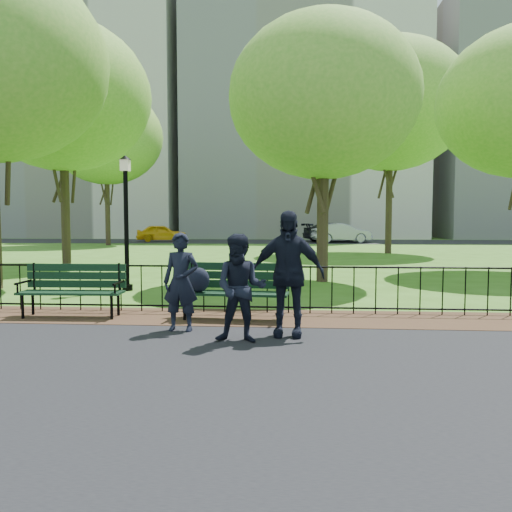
# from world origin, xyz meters

# --- Properties ---
(ground) EXTENTS (120.00, 120.00, 0.00)m
(ground) POSITION_xyz_m (0.00, 0.00, 0.00)
(ground) COLOR #39631A
(asphalt_path) EXTENTS (60.00, 9.20, 0.01)m
(asphalt_path) POSITION_xyz_m (0.00, -3.40, 0.01)
(asphalt_path) COLOR black
(asphalt_path) RESTS_ON ground
(dirt_strip) EXTENTS (60.00, 1.60, 0.01)m
(dirt_strip) POSITION_xyz_m (0.00, 1.50, 0.01)
(dirt_strip) COLOR #3D2619
(dirt_strip) RESTS_ON ground
(far_street) EXTENTS (70.00, 9.00, 0.01)m
(far_street) POSITION_xyz_m (0.00, 35.00, 0.01)
(far_street) COLOR black
(far_street) RESTS_ON ground
(iron_fence) EXTENTS (24.06, 0.06, 1.00)m
(iron_fence) POSITION_xyz_m (0.00, 2.00, 0.50)
(iron_fence) COLOR black
(iron_fence) RESTS_ON ground
(apartment_west) EXTENTS (22.00, 15.00, 26.00)m
(apartment_west) POSITION_xyz_m (-22.00, 48.00, 13.00)
(apartment_west) COLOR beige
(apartment_west) RESTS_ON ground
(apartment_mid) EXTENTS (24.00, 15.00, 30.00)m
(apartment_mid) POSITION_xyz_m (2.00, 48.00, 15.00)
(apartment_mid) COLOR silver
(apartment_mid) RESTS_ON ground
(park_bench_main) EXTENTS (1.94, 0.74, 1.08)m
(park_bench_main) POSITION_xyz_m (-0.16, 1.34, 0.65)
(park_bench_main) COLOR black
(park_bench_main) RESTS_ON ground
(park_bench_left_a) EXTENTS (1.84, 0.62, 1.03)m
(park_bench_left_a) POSITION_xyz_m (-2.86, 1.40, 0.59)
(park_bench_left_a) COLOR black
(park_bench_left_a) RESTS_ON ground
(lamppost) EXTENTS (0.30, 0.30, 3.34)m
(lamppost) POSITION_xyz_m (-3.04, 4.83, 1.82)
(lamppost) COLOR black
(lamppost) RESTS_ON ground
(tree_near_e) EXTENTS (5.35, 5.35, 7.46)m
(tree_near_e) POSITION_xyz_m (1.91, 7.10, 5.17)
(tree_near_e) COLOR #2D2116
(tree_near_e) RESTS_ON ground
(tree_mid_w) EXTENTS (6.74, 6.74, 9.40)m
(tree_mid_w) POSITION_xyz_m (-7.80, 11.68, 6.52)
(tree_mid_w) COLOR #2D2116
(tree_mid_w) RESTS_ON ground
(tree_far_e) EXTENTS (8.08, 8.08, 11.26)m
(tree_far_e) POSITION_xyz_m (6.16, 19.92, 7.82)
(tree_far_e) COLOR #2D2116
(tree_far_e) RESTS_ON ground
(tree_far_w) EXTENTS (7.96, 7.96, 11.09)m
(tree_far_w) POSITION_xyz_m (-12.17, 27.62, 7.70)
(tree_far_w) COLOR #2D2116
(tree_far_w) RESTS_ON ground
(person_left) EXTENTS (0.59, 0.41, 1.54)m
(person_left) POSITION_xyz_m (-0.66, 0.38, 0.78)
(person_left) COLOR black
(person_left) RESTS_ON asphalt_path
(person_mid) EXTENTS (0.77, 0.44, 1.54)m
(person_mid) POSITION_xyz_m (0.34, -0.28, 0.78)
(person_mid) COLOR black
(person_mid) RESTS_ON asphalt_path
(person_right) EXTENTS (1.13, 0.53, 1.87)m
(person_right) POSITION_xyz_m (0.99, 0.15, 0.95)
(person_right) COLOR black
(person_right) RESTS_ON asphalt_path
(taxi) EXTENTS (4.49, 2.76, 1.43)m
(taxi) POSITION_xyz_m (-9.98, 34.05, 0.73)
(taxi) COLOR yellow
(taxi) RESTS_ON far_street
(sedan_silver) EXTENTS (4.92, 2.58, 1.54)m
(sedan_silver) POSITION_xyz_m (4.93, 33.06, 0.78)
(sedan_silver) COLOR #97999E
(sedan_silver) RESTS_ON far_street
(sedan_dark) EXTENTS (5.86, 3.96, 1.58)m
(sedan_dark) POSITION_xyz_m (4.60, 35.40, 0.80)
(sedan_dark) COLOR black
(sedan_dark) RESTS_ON far_street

